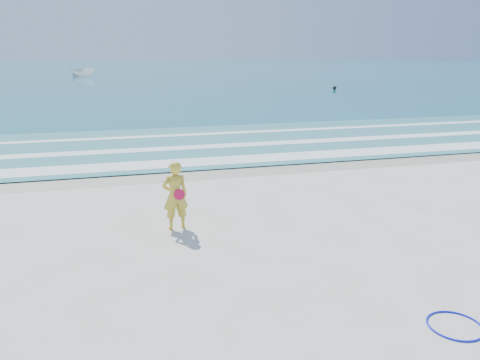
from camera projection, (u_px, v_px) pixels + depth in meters
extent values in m
plane|color=silver|center=(253.00, 288.00, 8.86)|extent=(400.00, 400.00, 0.00)
cube|color=#B2A893|center=(185.00, 172.00, 17.24)|extent=(400.00, 2.40, 0.00)
cube|color=#19727F|center=(124.00, 69.00, 106.63)|extent=(400.00, 190.00, 0.04)
cube|color=#59B7AD|center=(169.00, 145.00, 21.89)|extent=(400.00, 10.00, 0.01)
cube|color=white|center=(180.00, 163.00, 18.44)|extent=(400.00, 1.40, 0.01)
cube|color=white|center=(171.00, 148.00, 21.14)|extent=(400.00, 0.90, 0.01)
cube|color=white|center=(164.00, 136.00, 24.21)|extent=(400.00, 0.60, 0.01)
torus|color=#0C14E5|center=(455.00, 326.00, 7.64)|extent=(0.93, 0.93, 0.03)
imported|color=silver|center=(83.00, 72.00, 75.43)|extent=(4.41, 3.16, 1.60)
sphere|color=black|center=(335.00, 88.00, 51.71)|extent=(0.43, 0.43, 0.43)
imported|color=gold|center=(175.00, 196.00, 11.60)|extent=(0.68, 0.49, 1.75)
cylinder|color=#D01241|center=(179.00, 195.00, 11.44)|extent=(0.27, 0.08, 0.27)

